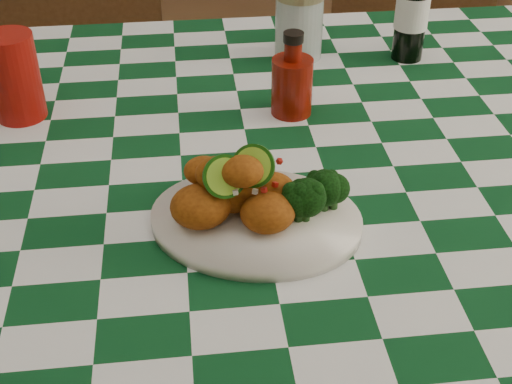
{
  "coord_description": "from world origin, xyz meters",
  "views": [
    {
      "loc": [
        -0.09,
        -0.9,
        1.36
      ],
      "look_at": [
        -0.01,
        -0.18,
        0.84
      ],
      "focal_mm": 50.0,
      "sensor_mm": 36.0,
      "label": 1
    }
  ],
  "objects_px": {
    "dining_table": "(250,333)",
    "wooden_chair_left": "(77,111)",
    "fried_chicken_pile": "(242,187)",
    "ketchup_bottle": "(292,74)",
    "mason_jar": "(299,24)",
    "plate": "(256,221)",
    "wooden_chair_right": "(402,92)",
    "red_tumbler": "(14,77)",
    "beer_bottle": "(413,2)"
  },
  "relations": [
    {
      "from": "red_tumbler",
      "to": "mason_jar",
      "type": "distance_m",
      "value": 0.51
    },
    {
      "from": "beer_bottle",
      "to": "red_tumbler",
      "type": "bearing_deg",
      "value": -168.32
    },
    {
      "from": "dining_table",
      "to": "fried_chicken_pile",
      "type": "distance_m",
      "value": 0.49
    },
    {
      "from": "fried_chicken_pile",
      "to": "wooden_chair_left",
      "type": "height_order",
      "value": "wooden_chair_left"
    },
    {
      "from": "plate",
      "to": "wooden_chair_right",
      "type": "distance_m",
      "value": 1.08
    },
    {
      "from": "dining_table",
      "to": "plate",
      "type": "relative_size",
      "value": 6.07
    },
    {
      "from": "fried_chicken_pile",
      "to": "mason_jar",
      "type": "bearing_deg",
      "value": 72.81
    },
    {
      "from": "red_tumbler",
      "to": "wooden_chair_right",
      "type": "bearing_deg",
      "value": 34.63
    },
    {
      "from": "fried_chicken_pile",
      "to": "red_tumbler",
      "type": "xyz_separation_m",
      "value": [
        -0.33,
        0.33,
        0.01
      ]
    },
    {
      "from": "beer_bottle",
      "to": "wooden_chair_right",
      "type": "bearing_deg",
      "value": 70.36
    },
    {
      "from": "red_tumbler",
      "to": "wooden_chair_right",
      "type": "relative_size",
      "value": 0.15
    },
    {
      "from": "mason_jar",
      "to": "wooden_chair_right",
      "type": "relative_size",
      "value": 0.13
    },
    {
      "from": "wooden_chair_left",
      "to": "wooden_chair_right",
      "type": "bearing_deg",
      "value": 2.6
    },
    {
      "from": "mason_jar",
      "to": "wooden_chair_right",
      "type": "bearing_deg",
      "value": 48.73
    },
    {
      "from": "dining_table",
      "to": "plate",
      "type": "distance_m",
      "value": 0.44
    },
    {
      "from": "ketchup_bottle",
      "to": "mason_jar",
      "type": "xyz_separation_m",
      "value": [
        0.05,
        0.21,
        -0.01
      ]
    },
    {
      "from": "beer_bottle",
      "to": "wooden_chair_right",
      "type": "distance_m",
      "value": 0.63
    },
    {
      "from": "mason_jar",
      "to": "ketchup_bottle",
      "type": "bearing_deg",
      "value": -102.27
    },
    {
      "from": "ketchup_bottle",
      "to": "mason_jar",
      "type": "relative_size",
      "value": 1.1
    },
    {
      "from": "red_tumbler",
      "to": "wooden_chair_left",
      "type": "xyz_separation_m",
      "value": [
        -0.0,
        0.54,
        -0.36
      ]
    },
    {
      "from": "dining_table",
      "to": "mason_jar",
      "type": "height_order",
      "value": "mason_jar"
    },
    {
      "from": "ketchup_bottle",
      "to": "wooden_chair_left",
      "type": "bearing_deg",
      "value": 127.28
    },
    {
      "from": "red_tumbler",
      "to": "mason_jar",
      "type": "bearing_deg",
      "value": 19.68
    },
    {
      "from": "plate",
      "to": "ketchup_bottle",
      "type": "bearing_deg",
      "value": 72.49
    },
    {
      "from": "red_tumbler",
      "to": "mason_jar",
      "type": "xyz_separation_m",
      "value": [
        0.48,
        0.17,
        -0.01
      ]
    },
    {
      "from": "ketchup_bottle",
      "to": "mason_jar",
      "type": "height_order",
      "value": "ketchup_bottle"
    },
    {
      "from": "plate",
      "to": "beer_bottle",
      "type": "xyz_separation_m",
      "value": [
        0.34,
        0.47,
        0.1
      ]
    },
    {
      "from": "red_tumbler",
      "to": "wooden_chair_right",
      "type": "distance_m",
      "value": 1.09
    },
    {
      "from": "red_tumbler",
      "to": "beer_bottle",
      "type": "relative_size",
      "value": 0.65
    },
    {
      "from": "wooden_chair_right",
      "to": "wooden_chair_left",
      "type": "bearing_deg",
      "value": -158.69
    },
    {
      "from": "fried_chicken_pile",
      "to": "wooden_chair_left",
      "type": "bearing_deg",
      "value": 110.77
    },
    {
      "from": "fried_chicken_pile",
      "to": "wooden_chair_left",
      "type": "relative_size",
      "value": 0.15
    },
    {
      "from": "fried_chicken_pile",
      "to": "red_tumbler",
      "type": "height_order",
      "value": "red_tumbler"
    },
    {
      "from": "dining_table",
      "to": "wooden_chair_left",
      "type": "distance_m",
      "value": 0.78
    },
    {
      "from": "fried_chicken_pile",
      "to": "beer_bottle",
      "type": "bearing_deg",
      "value": 52.93
    },
    {
      "from": "wooden_chair_left",
      "to": "mason_jar",
      "type": "bearing_deg",
      "value": -37.25
    },
    {
      "from": "ketchup_bottle",
      "to": "dining_table",
      "type": "bearing_deg",
      "value": -126.48
    },
    {
      "from": "wooden_chair_left",
      "to": "wooden_chair_right",
      "type": "xyz_separation_m",
      "value": [
        0.84,
        0.04,
        -0.02
      ]
    },
    {
      "from": "fried_chicken_pile",
      "to": "wooden_chair_right",
      "type": "height_order",
      "value": "wooden_chair_right"
    },
    {
      "from": "wooden_chair_right",
      "to": "red_tumbler",
      "type": "bearing_deg",
      "value": -126.94
    },
    {
      "from": "mason_jar",
      "to": "wooden_chair_right",
      "type": "distance_m",
      "value": 0.66
    },
    {
      "from": "dining_table",
      "to": "wooden_chair_left",
      "type": "bearing_deg",
      "value": 117.48
    },
    {
      "from": "beer_bottle",
      "to": "wooden_chair_left",
      "type": "height_order",
      "value": "beer_bottle"
    },
    {
      "from": "fried_chicken_pile",
      "to": "beer_bottle",
      "type": "height_order",
      "value": "beer_bottle"
    },
    {
      "from": "plate",
      "to": "mason_jar",
      "type": "distance_m",
      "value": 0.52
    },
    {
      "from": "fried_chicken_pile",
      "to": "beer_bottle",
      "type": "distance_m",
      "value": 0.59
    },
    {
      "from": "plate",
      "to": "wooden_chair_left",
      "type": "bearing_deg",
      "value": 111.78
    },
    {
      "from": "red_tumbler",
      "to": "ketchup_bottle",
      "type": "height_order",
      "value": "red_tumbler"
    },
    {
      "from": "red_tumbler",
      "to": "beer_bottle",
      "type": "xyz_separation_m",
      "value": [
        0.68,
        0.14,
        0.04
      ]
    },
    {
      "from": "wooden_chair_right",
      "to": "mason_jar",
      "type": "bearing_deg",
      "value": -112.83
    }
  ]
}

